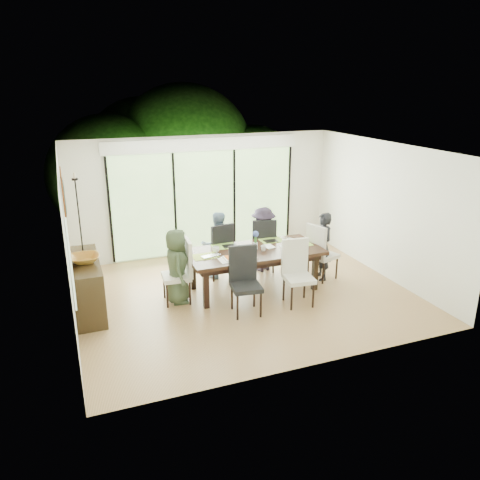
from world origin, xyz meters
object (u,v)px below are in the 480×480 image
object	(u,v)px
cup_c	(290,241)
bowl	(84,259)
chair_near_left	(246,282)
chair_far_left	(217,249)
cup_b	(264,248)
vase	(255,246)
person_far_left	(217,245)
chair_right_end	(323,251)
laptop	(212,257)
person_far_right	(263,239)
cup_a	(216,250)
person_left_end	(177,266)
sideboard	(87,285)
table_top	(254,252)
person_right_end	(323,246)
chair_near_right	(299,274)
chair_far_right	(263,244)
chair_left_end	(176,272)

from	to	relation	value
cup_c	bowl	distance (m)	3.81
chair_near_left	chair_far_left	bearing A→B (deg)	94.90
chair_near_left	bowl	xyz separation A→B (m)	(-2.51, 0.98, 0.41)
cup_b	chair_far_left	bearing A→B (deg)	122.28
vase	person_far_left	bearing A→B (deg)	122.66
chair_right_end	laptop	bearing A→B (deg)	74.67
cup_c	person_far_right	bearing A→B (deg)	108.90
laptop	chair_right_end	bearing A→B (deg)	-9.43
chair_right_end	cup_c	xyz separation A→B (m)	(-0.70, 0.10, 0.26)
cup_a	person_far_left	bearing A→B (deg)	69.81
person_left_end	laptop	xyz separation A→B (m)	(0.63, -0.10, 0.13)
cup_b	bowl	distance (m)	3.17
chair_far_left	sideboard	bearing A→B (deg)	3.45
person_far_left	person_far_right	bearing A→B (deg)	-174.45
table_top	vase	world-z (taller)	vase
table_top	cup_b	bearing A→B (deg)	-33.69
vase	sideboard	size ratio (longest dim) A/B	0.08
table_top	cup_c	size ratio (longest dim) A/B	19.35
person_right_end	person_far_left	distance (m)	2.10
chair_near_left	person_right_end	xyz separation A→B (m)	(1.98, 0.87, 0.10)
vase	cup_b	size ratio (longest dim) A/B	1.20
chair_near_right	cup_a	bearing A→B (deg)	145.76
chair_far_left	person_left_end	bearing A→B (deg)	28.96
chair_near_left	cup_b	distance (m)	1.04
person_far_right	vase	distance (m)	0.94
chair_far_right	cup_c	size ratio (longest dim) A/B	8.87
chair_far_right	bowl	world-z (taller)	chair_far_right
cup_c	laptop	bearing A→B (deg)	-173.09
sideboard	vase	bearing A→B (deg)	-3.01
person_far_left	laptop	xyz separation A→B (m)	(-0.40, -0.93, 0.13)
vase	cup_c	xyz separation A→B (m)	(0.75, 0.05, -0.01)
chair_far_left	cup_b	bearing A→B (deg)	111.70
cup_a	sideboard	distance (m)	2.34
chair_far_left	person_far_left	distance (m)	0.10
chair_far_left	cup_c	distance (m)	1.48
vase	cup_c	distance (m)	0.75
chair_right_end	person_far_left	world-z (taller)	person_far_left
chair_left_end	laptop	distance (m)	0.70
cup_a	sideboard	size ratio (longest dim) A/B	0.08
table_top	vase	xyz separation A→B (m)	(0.05, 0.05, 0.10)
cup_a	bowl	xyz separation A→B (m)	(-2.31, -0.04, 0.15)
vase	cup_c	bearing A→B (deg)	3.81
person_far_left	bowl	xyz separation A→B (m)	(-2.56, -0.72, 0.31)
person_far_right	sideboard	distance (m)	3.62
person_far_left	vase	size ratio (longest dim) A/B	10.75
chair_right_end	person_far_left	distance (m)	2.12
sideboard	chair_far_right	bearing A→B (deg)	10.18
chair_near_right	vase	bearing A→B (deg)	122.19
cup_a	chair_right_end	bearing A→B (deg)	-3.90
chair_left_end	chair_near_right	size ratio (longest dim) A/B	1.00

